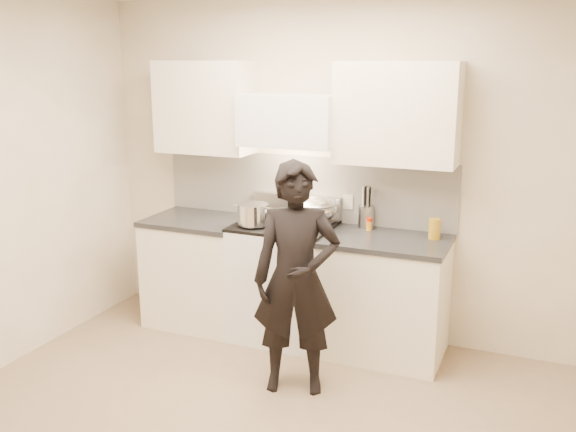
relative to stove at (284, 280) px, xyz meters
The scene contains 10 objects.
room_shell 1.56m from the stove, 77.04° to the right, with size 4.04×3.54×2.70m.
stove is the anchor object (origin of this frame).
counter_right 0.83m from the stove, ahead, with size 0.92×0.67×0.92m.
counter_left 0.78m from the stove, behind, with size 0.82×0.67×0.92m.
wok 0.64m from the stove, 31.57° to the left, with size 0.40×0.49×0.32m.
stock_pot 0.62m from the stove, 144.10° to the right, with size 0.34×0.26×0.16m.
utensil_crock 0.85m from the stove, 22.29° to the left, with size 0.12×0.12×0.33m.
spice_jar 0.83m from the stove, 14.62° to the left, with size 0.04×0.04×0.10m.
oil_glass 1.27m from the stove, ahead, with size 0.09×0.09×0.15m.
person 0.92m from the stove, 61.62° to the right, with size 0.58×0.38×1.58m, color black.
Camera 1 is at (1.61, -3.08, 2.23)m, focal length 40.00 mm.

